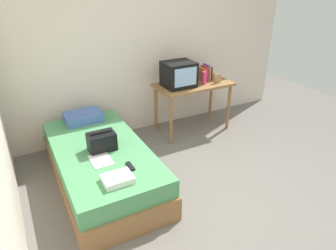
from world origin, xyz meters
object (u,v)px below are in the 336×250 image
(remote_dark, at_px, (130,166))
(folded_towel, at_px, (118,179))
(magazine, at_px, (101,160))
(desk, at_px, (193,90))
(pillow, at_px, (83,117))
(bed, at_px, (102,165))
(handbag, at_px, (102,141))
(tv, at_px, (179,74))
(book_row, at_px, (205,73))
(water_bottle, at_px, (204,78))
(picture_frame, at_px, (217,78))

(remote_dark, height_order, folded_towel, folded_towel)
(magazine, relative_size, folded_towel, 1.04)
(desk, xyz_separation_m, pillow, (-1.67, 0.09, -0.13))
(bed, bearing_deg, handbag, -76.16)
(remote_dark, bearing_deg, desk, 38.63)
(tv, height_order, book_row, tv)
(water_bottle, height_order, picture_frame, water_bottle)
(desk, relative_size, folded_towel, 4.14)
(bed, bearing_deg, water_bottle, 17.97)
(book_row, distance_m, remote_dark, 2.23)
(handbag, bearing_deg, pillow, 89.82)
(desk, height_order, handbag, desk)
(desk, height_order, book_row, book_row)
(water_bottle, height_order, folded_towel, water_bottle)
(pillow, relative_size, magazine, 1.64)
(picture_frame, distance_m, pillow, 2.03)
(desk, height_order, magazine, desk)
(pillow, bearing_deg, handbag, -90.18)
(pillow, bearing_deg, desk, -3.04)
(magazine, bearing_deg, folded_towel, -85.96)
(picture_frame, xyz_separation_m, magazine, (-2.09, -0.81, -0.35))
(bed, relative_size, desk, 1.72)
(water_bottle, bearing_deg, handbag, -160.15)
(folded_towel, bearing_deg, tv, 43.47)
(pillow, distance_m, magazine, 1.05)
(tv, relative_size, remote_dark, 2.82)
(bed, bearing_deg, folded_towel, -93.13)
(water_bottle, bearing_deg, folded_towel, -144.96)
(desk, bearing_deg, pillow, 176.96)
(bed, xyz_separation_m, desk, (1.69, 0.68, 0.43))
(tv, height_order, folded_towel, tv)
(tv, xyz_separation_m, picture_frame, (0.59, -0.14, -0.11))
(picture_frame, xyz_separation_m, handbag, (-2.00, -0.60, -0.26))
(desk, xyz_separation_m, picture_frame, (0.33, -0.15, 0.17))
(handbag, bearing_deg, water_bottle, 19.85)
(water_bottle, relative_size, book_row, 0.76)
(picture_frame, xyz_separation_m, folded_towel, (-2.05, -1.25, -0.33))
(magazine, bearing_deg, bed, 75.82)
(folded_towel, bearing_deg, bed, 86.87)
(book_row, height_order, handbag, book_row)
(tv, height_order, magazine, tv)
(bed, relative_size, remote_dark, 12.82)
(remote_dark, bearing_deg, bed, 106.25)
(handbag, height_order, magazine, handbag)
(tv, bearing_deg, folded_towel, -136.53)
(handbag, distance_m, remote_dark, 0.51)
(bed, xyz_separation_m, handbag, (0.01, -0.06, 0.34))
(desk, relative_size, remote_dark, 7.44)
(book_row, distance_m, magazine, 2.29)
(tv, relative_size, folded_towel, 1.57)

